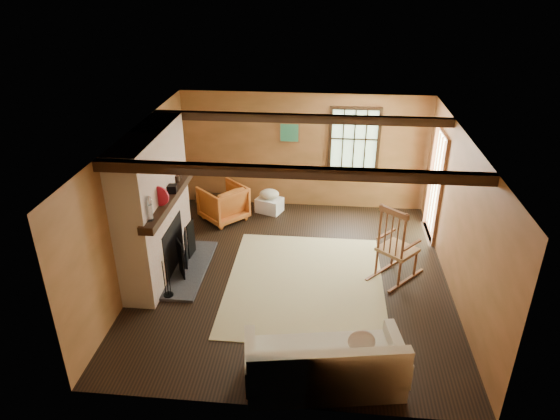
# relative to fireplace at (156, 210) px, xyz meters

# --- Properties ---
(ground) EXTENTS (5.50, 5.50, 0.00)m
(ground) POSITION_rel_fireplace_xyz_m (2.23, 0.00, -1.10)
(ground) COLOR black
(ground) RESTS_ON ground
(room_envelope) EXTENTS (5.02, 5.52, 2.44)m
(room_envelope) POSITION_rel_fireplace_xyz_m (2.45, 0.26, 0.53)
(room_envelope) COLOR #A5643A
(room_envelope) RESTS_ON ground
(fireplace) EXTENTS (1.02, 2.30, 2.40)m
(fireplace) POSITION_rel_fireplace_xyz_m (0.00, 0.00, 0.00)
(fireplace) COLOR #B05E44
(fireplace) RESTS_ON ground
(rug) EXTENTS (2.50, 3.00, 0.01)m
(rug) POSITION_rel_fireplace_xyz_m (2.43, -0.20, -1.10)
(rug) COLOR tan
(rug) RESTS_ON ground
(rocking_chair) EXTENTS (1.00, 1.04, 1.31)m
(rocking_chair) POSITION_rel_fireplace_xyz_m (3.86, 0.12, -0.55)
(rocking_chair) COLOR #AB7D53
(rocking_chair) RESTS_ON ground
(sofa) EXTENTS (2.02, 1.15, 0.77)m
(sofa) POSITION_rel_fireplace_xyz_m (2.77, -2.34, -0.83)
(sofa) COLOR white
(sofa) RESTS_ON ground
(firewood_pile) EXTENTS (0.70, 0.13, 0.25)m
(firewood_pile) POSITION_rel_fireplace_xyz_m (0.27, 2.59, -0.98)
(firewood_pile) COLOR #4F3821
(firewood_pile) RESTS_ON ground
(laundry_basket) EXTENTS (0.60, 0.53, 0.30)m
(laundry_basket) POSITION_rel_fireplace_xyz_m (1.55, 2.34, -0.95)
(laundry_basket) COLOR white
(laundry_basket) RESTS_ON ground
(basket_pillow) EXTENTS (0.41, 0.33, 0.20)m
(basket_pillow) POSITION_rel_fireplace_xyz_m (1.55, 2.34, -0.70)
(basket_pillow) COLOR white
(basket_pillow) RESTS_ON laundry_basket
(armchair) EXTENTS (1.12, 1.12, 0.73)m
(armchair) POSITION_rel_fireplace_xyz_m (0.68, 1.90, -0.74)
(armchair) COLOR #BF6026
(armchair) RESTS_ON ground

